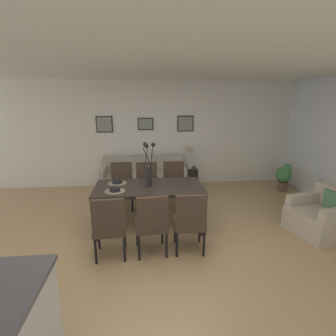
# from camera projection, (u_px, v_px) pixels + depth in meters

# --- Properties ---
(ground_plane) EXTENTS (9.00, 9.00, 0.00)m
(ground_plane) POSITION_uv_depth(u_px,v_px,m) (159.00, 253.00, 3.75)
(ground_plane) COLOR tan
(back_wall_panel) EXTENTS (9.00, 0.10, 2.60)m
(back_wall_panel) POSITION_uv_depth(u_px,v_px,m) (150.00, 134.00, 6.55)
(back_wall_panel) COLOR silver
(back_wall_panel) RESTS_ON ground
(ceiling_panel) EXTENTS (9.00, 7.20, 0.08)m
(ceiling_panel) POSITION_uv_depth(u_px,v_px,m) (155.00, 61.00, 3.46)
(ceiling_panel) COLOR white
(dining_table) EXTENTS (1.80, 0.90, 0.74)m
(dining_table) POSITION_uv_depth(u_px,v_px,m) (149.00, 190.00, 4.39)
(dining_table) COLOR black
(dining_table) RESTS_ON ground
(dining_chair_near_left) EXTENTS (0.46, 0.46, 0.92)m
(dining_chair_near_left) POSITION_uv_depth(u_px,v_px,m) (109.00, 225.00, 3.52)
(dining_chair_near_left) COLOR #3D2D23
(dining_chair_near_left) RESTS_ON ground
(dining_chair_near_right) EXTENTS (0.46, 0.46, 0.92)m
(dining_chair_near_right) POSITION_uv_depth(u_px,v_px,m) (122.00, 183.00, 5.23)
(dining_chair_near_right) COLOR #3D2D23
(dining_chair_near_right) RESTS_ON ground
(dining_chair_far_left) EXTENTS (0.47, 0.47, 0.92)m
(dining_chair_far_left) POSITION_uv_depth(u_px,v_px,m) (152.00, 222.00, 3.60)
(dining_chair_far_left) COLOR #3D2D23
(dining_chair_far_left) RESTS_ON ground
(dining_chair_far_right) EXTENTS (0.44, 0.44, 0.92)m
(dining_chair_far_right) POSITION_uv_depth(u_px,v_px,m) (147.00, 183.00, 5.23)
(dining_chair_far_right) COLOR #3D2D23
(dining_chair_far_right) RESTS_ON ground
(dining_chair_mid_left) EXTENTS (0.46, 0.46, 0.92)m
(dining_chair_mid_left) POSITION_uv_depth(u_px,v_px,m) (190.00, 220.00, 3.66)
(dining_chair_mid_left) COLOR #3D2D23
(dining_chair_mid_left) RESTS_ON ground
(dining_chair_mid_right) EXTENTS (0.45, 0.45, 0.92)m
(dining_chair_mid_right) POSITION_uv_depth(u_px,v_px,m) (174.00, 182.00, 5.30)
(dining_chair_mid_right) COLOR #3D2D23
(dining_chair_mid_right) RESTS_ON ground
(centerpiece_vase) EXTENTS (0.21, 0.23, 0.73)m
(centerpiece_vase) POSITION_uv_depth(u_px,v_px,m) (149.00, 170.00, 4.30)
(centerpiece_vase) COLOR #232326
(centerpiece_vase) RESTS_ON dining_table
(placemat_near_left) EXTENTS (0.32, 0.32, 0.01)m
(placemat_near_left) POSITION_uv_depth(u_px,v_px,m) (115.00, 191.00, 4.12)
(placemat_near_left) COLOR #7F705B
(placemat_near_left) RESTS_ON dining_table
(bowl_near_left) EXTENTS (0.17, 0.17, 0.07)m
(bowl_near_left) POSITION_uv_depth(u_px,v_px,m) (115.00, 189.00, 4.11)
(bowl_near_left) COLOR black
(bowl_near_left) RESTS_ON dining_table
(placemat_near_right) EXTENTS (0.32, 0.32, 0.01)m
(placemat_near_right) POSITION_uv_depth(u_px,v_px,m) (117.00, 183.00, 4.51)
(placemat_near_right) COLOR #7F705B
(placemat_near_right) RESTS_ON dining_table
(bowl_near_right) EXTENTS (0.17, 0.17, 0.07)m
(bowl_near_right) POSITION_uv_depth(u_px,v_px,m) (117.00, 181.00, 4.50)
(bowl_near_right) COLOR black
(bowl_near_right) RESTS_ON dining_table
(sofa) EXTENTS (1.95, 0.84, 0.80)m
(sofa) POSITION_uv_depth(u_px,v_px,m) (144.00, 180.00, 6.26)
(sofa) COLOR #A89E8E
(sofa) RESTS_ON ground
(side_table) EXTENTS (0.36, 0.36, 0.52)m
(side_table) POSITION_uv_depth(u_px,v_px,m) (189.00, 178.00, 6.41)
(side_table) COLOR black
(side_table) RESTS_ON ground
(table_lamp) EXTENTS (0.22, 0.22, 0.51)m
(table_lamp) POSITION_uv_depth(u_px,v_px,m) (190.00, 153.00, 6.25)
(table_lamp) COLOR beige
(table_lamp) RESTS_ON side_table
(armchair) EXTENTS (0.95, 0.95, 0.75)m
(armchair) POSITION_uv_depth(u_px,v_px,m) (322.00, 217.00, 4.27)
(armchair) COLOR #B7A893
(armchair) RESTS_ON ground
(framed_picture_left) EXTENTS (0.39, 0.03, 0.39)m
(framed_picture_left) POSITION_uv_depth(u_px,v_px,m) (104.00, 124.00, 6.30)
(framed_picture_left) COLOR black
(framed_picture_center) EXTENTS (0.38, 0.03, 0.29)m
(framed_picture_center) POSITION_uv_depth(u_px,v_px,m) (145.00, 124.00, 6.40)
(framed_picture_center) COLOR black
(framed_picture_right) EXTENTS (0.41, 0.03, 0.39)m
(framed_picture_right) POSITION_uv_depth(u_px,v_px,m) (185.00, 124.00, 6.50)
(framed_picture_right) COLOR black
(potted_plant) EXTENTS (0.36, 0.36, 0.67)m
(potted_plant) POSITION_uv_depth(u_px,v_px,m) (284.00, 176.00, 6.24)
(potted_plant) COLOR brown
(potted_plant) RESTS_ON ground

